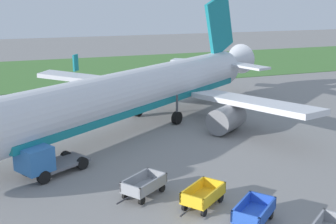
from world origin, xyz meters
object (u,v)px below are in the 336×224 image
(baggage_cart_fourth_in_row, at_px, (203,196))
(service_truck_beside_carts, at_px, (42,160))
(baggage_cart_far_end, at_px, (144,185))
(airplane, at_px, (146,90))
(baggage_cart_third_in_row, at_px, (254,213))

(baggage_cart_fourth_in_row, distance_m, service_truck_beside_carts, 10.23)
(baggage_cart_far_end, distance_m, service_truck_beside_carts, 6.82)
(airplane, height_order, baggage_cart_third_in_row, airplane)
(airplane, bearing_deg, service_truck_beside_carts, -137.24)
(airplane, bearing_deg, baggage_cart_fourth_in_row, -96.83)
(baggage_cart_third_in_row, relative_size, baggage_cart_fourth_in_row, 0.98)
(baggage_cart_fourth_in_row, height_order, baggage_cart_far_end, same)
(baggage_cart_third_in_row, relative_size, baggage_cart_far_end, 0.97)
(baggage_cart_third_in_row, relative_size, service_truck_beside_carts, 0.68)
(baggage_cart_third_in_row, height_order, service_truck_beside_carts, service_truck_beside_carts)
(baggage_cart_third_in_row, bearing_deg, airplane, 88.89)
(baggage_cart_far_end, height_order, service_truck_beside_carts, service_truck_beside_carts)
(airplane, relative_size, service_truck_beside_carts, 6.96)
(airplane, relative_size, baggage_cart_far_end, 9.92)
(baggage_cart_fourth_in_row, xyz_separation_m, service_truck_beside_carts, (-7.59, 6.84, 0.50))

